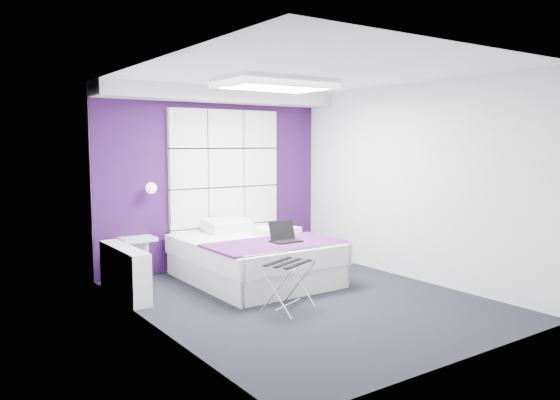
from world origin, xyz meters
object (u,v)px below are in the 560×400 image
object	(u,v)px
bed	(253,257)
laptop	(284,237)
wall_lamp	(150,188)
radiator	(124,272)
luggage_rack	(288,286)
nightstand	(138,239)

from	to	relation	value
bed	laptop	bearing A→B (deg)	-75.33
wall_lamp	bed	bearing A→B (deg)	-42.32
radiator	luggage_rack	distance (m)	2.00
nightstand	luggage_rack	bearing A→B (deg)	-68.84
bed	wall_lamp	bearing A→B (deg)	137.68
bed	laptop	world-z (taller)	laptop
radiator	bed	world-z (taller)	bed
nightstand	luggage_rack	distance (m)	2.42
radiator	luggage_rack	bearing A→B (deg)	-49.51
bed	nightstand	distance (m)	1.57
luggage_rack	laptop	size ratio (longest dim) A/B	1.48
laptop	radiator	bearing A→B (deg)	159.46
wall_lamp	laptop	xyz separation A→B (m)	(1.18, -1.46, -0.58)
wall_lamp	nightstand	world-z (taller)	wall_lamp
radiator	nightstand	world-z (taller)	radiator
bed	luggage_rack	bearing A→B (deg)	-106.14
radiator	laptop	world-z (taller)	laptop
bed	nightstand	world-z (taller)	bed
luggage_rack	nightstand	bearing A→B (deg)	87.72
wall_lamp	bed	world-z (taller)	wall_lamp
luggage_rack	laptop	xyz separation A→B (m)	(0.52, 0.82, 0.38)
bed	laptop	xyz separation A→B (m)	(0.13, -0.51, 0.34)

